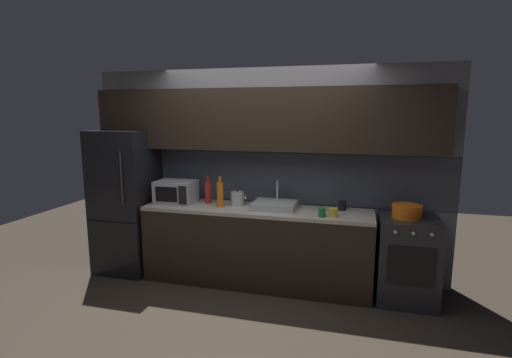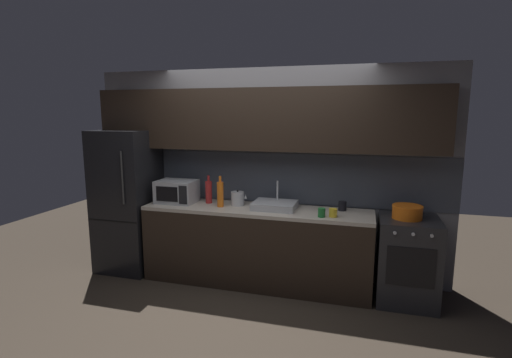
{
  "view_description": "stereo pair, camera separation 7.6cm",
  "coord_description": "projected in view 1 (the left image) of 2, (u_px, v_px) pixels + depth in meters",
  "views": [
    {
      "loc": [
        1.09,
        -3.23,
        1.97
      ],
      "look_at": [
        -0.0,
        0.9,
        1.24
      ],
      "focal_mm": 26.97,
      "sensor_mm": 36.0,
      "label": 1
    },
    {
      "loc": [
        1.17,
        -3.21,
        1.97
      ],
      "look_at": [
        -0.0,
        0.9,
        1.24
      ],
      "focal_mm": 26.97,
      "sensor_mm": 36.0,
      "label": 2
    }
  ],
  "objects": [
    {
      "name": "refrigerator",
      "position": [
        126.0,
        201.0,
        4.82
      ],
      "size": [
        0.68,
        0.69,
        1.77
      ],
      "color": "black",
      "rests_on": "ground"
    },
    {
      "name": "mug_green",
      "position": [
        322.0,
        212.0,
        4.01
      ],
      "size": [
        0.07,
        0.07,
        0.1
      ],
      "primitive_type": "cylinder",
      "color": "#1E6B2D",
      "rests_on": "counter_run"
    },
    {
      "name": "mug_dark",
      "position": [
        342.0,
        206.0,
        4.29
      ],
      "size": [
        0.09,
        0.09,
        0.1
      ],
      "primitive_type": "cylinder",
      "color": "black",
      "rests_on": "counter_run"
    },
    {
      "name": "cooking_pot",
      "position": [
        407.0,
        211.0,
        3.97
      ],
      "size": [
        0.3,
        0.3,
        0.14
      ],
      "color": "orange",
      "rests_on": "oven_range"
    },
    {
      "name": "back_wall",
      "position": [
        263.0,
        149.0,
        4.56
      ],
      "size": [
        4.35,
        0.44,
        2.5
      ],
      "color": "slate",
      "rests_on": "ground"
    },
    {
      "name": "sink_basin",
      "position": [
        275.0,
        205.0,
        4.36
      ],
      "size": [
        0.48,
        0.38,
        0.3
      ],
      "color": "#ADAFB5",
      "rests_on": "counter_run"
    },
    {
      "name": "oven_range",
      "position": [
        407.0,
        259.0,
        4.05
      ],
      "size": [
        0.6,
        0.62,
        0.9
      ],
      "color": "#232326",
      "rests_on": "ground"
    },
    {
      "name": "ground_plane",
      "position": [
        232.0,
        321.0,
        3.68
      ],
      "size": [
        10.0,
        10.0,
        0.0
      ],
      "primitive_type": "plane",
      "color": "#2D261E"
    },
    {
      "name": "counter_run",
      "position": [
        256.0,
        246.0,
        4.46
      ],
      "size": [
        2.61,
        0.6,
        0.9
      ],
      "color": "black",
      "rests_on": "ground"
    },
    {
      "name": "mug_yellow",
      "position": [
        333.0,
        212.0,
        4.02
      ],
      "size": [
        0.08,
        0.08,
        0.09
      ],
      "primitive_type": "cylinder",
      "color": "gold",
      "rests_on": "counter_run"
    },
    {
      "name": "kettle",
      "position": [
        238.0,
        199.0,
        4.51
      ],
      "size": [
        0.19,
        0.16,
        0.18
      ],
      "color": "#B7BABF",
      "rests_on": "counter_run"
    },
    {
      "name": "wine_bottle_red",
      "position": [
        208.0,
        192.0,
        4.61
      ],
      "size": [
        0.08,
        0.08,
        0.34
      ],
      "color": "#A82323",
      "rests_on": "counter_run"
    },
    {
      "name": "microwave",
      "position": [
        176.0,
        192.0,
        4.64
      ],
      "size": [
        0.46,
        0.35,
        0.27
      ],
      "color": "#A8AAAF",
      "rests_on": "counter_run"
    },
    {
      "name": "wine_bottle_orange",
      "position": [
        220.0,
        194.0,
        4.42
      ],
      "size": [
        0.08,
        0.08,
        0.36
      ],
      "color": "orange",
      "rests_on": "counter_run"
    }
  ]
}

